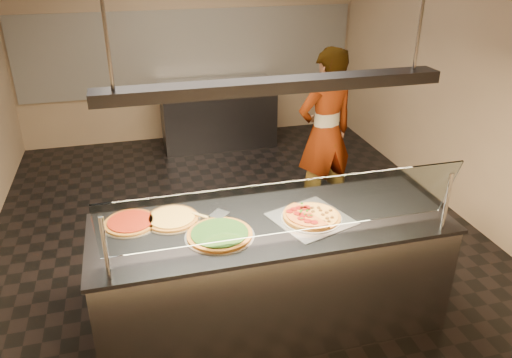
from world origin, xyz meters
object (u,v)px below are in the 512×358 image
object	(u,v)px
heat_lamp_housing	(274,85)
prep_table	(218,114)
pizza_cheese	(172,218)
half_pizza_pepperoni	(298,216)
pizza_spinach	(220,234)
half_pizza_sausage	(324,214)
sneeze_guard	(288,209)
pizza_spatula	(208,214)
pizza_tomato	(131,222)
worker	(325,134)
serving_counter	(271,274)
perforated_tray	(311,218)

from	to	relation	value
heat_lamp_housing	prep_table	bearing A→B (deg)	85.06
heat_lamp_housing	pizza_cheese	bearing A→B (deg)	162.64
half_pizza_pepperoni	pizza_spinach	world-z (taller)	half_pizza_pepperoni
half_pizza_pepperoni	pizza_cheese	world-z (taller)	half_pizza_pepperoni
prep_table	heat_lamp_housing	size ratio (longest dim) A/B	0.72
pizza_spinach	heat_lamp_housing	distance (m)	1.09
half_pizza_sausage	heat_lamp_housing	size ratio (longest dim) A/B	0.20
sneeze_guard	pizza_spinach	distance (m)	0.56
pizza_spatula	half_pizza_pepperoni	bearing A→B (deg)	-18.29
pizza_cheese	prep_table	bearing A→B (deg)	74.25
pizza_tomato	half_pizza_pepperoni	bearing A→B (deg)	-12.80
half_pizza_sausage	prep_table	bearing A→B (deg)	90.82
half_pizza_sausage	pizza_cheese	size ratio (longest dim) A/B	1.13
pizza_spinach	prep_table	size ratio (longest dim) A/B	0.29
half_pizza_sausage	worker	xyz separation A→B (m)	(0.68, 1.66, -0.04)
pizza_spatula	pizza_cheese	bearing A→B (deg)	171.06
half_pizza_sausage	pizza_tomato	xyz separation A→B (m)	(-1.40, 0.27, -0.01)
serving_counter	prep_table	world-z (taller)	same
half_pizza_pepperoni	pizza_spatula	distance (m)	0.67
pizza_spatula	prep_table	size ratio (longest dim) A/B	0.17
pizza_spinach	worker	distance (m)	2.27
perforated_tray	heat_lamp_housing	size ratio (longest dim) A/B	0.28
pizza_tomato	pizza_spatula	bearing A→B (deg)	-6.29
pizza_spinach	pizza_spatula	world-z (taller)	pizza_spatula
serving_counter	pizza_tomato	distance (m)	1.14
half_pizza_pepperoni	pizza_spatula	xyz separation A→B (m)	(-0.63, 0.21, -0.01)
perforated_tray	worker	world-z (taller)	worker
half_pizza_sausage	pizza_spinach	size ratio (longest dim) A/B	0.96
sneeze_guard	half_pizza_sausage	xyz separation A→B (m)	(0.40, 0.31, -0.27)
half_pizza_sausage	pizza_spinach	world-z (taller)	half_pizza_sausage
pizza_spatula	heat_lamp_housing	world-z (taller)	heat_lamp_housing
sneeze_guard	half_pizza_sausage	size ratio (longest dim) A/B	5.12
half_pizza_sausage	worker	world-z (taller)	worker
pizza_spatula	worker	world-z (taller)	worker
half_pizza_pepperoni	pizza_tomato	world-z (taller)	half_pizza_pepperoni
perforated_tray	prep_table	world-z (taller)	perforated_tray
pizza_spinach	pizza_cheese	world-z (taller)	pizza_spinach
half_pizza_pepperoni	worker	world-z (taller)	worker
perforated_tray	pizza_tomato	bearing A→B (deg)	168.15
perforated_tray	pizza_cheese	distance (m)	1.03
sneeze_guard	prep_table	size ratio (longest dim) A/B	1.44
sneeze_guard	pizza_spinach	size ratio (longest dim) A/B	4.90
sneeze_guard	half_pizza_pepperoni	size ratio (longest dim) A/B	5.12
perforated_tray	half_pizza_pepperoni	world-z (taller)	half_pizza_pepperoni
perforated_tray	prep_table	size ratio (longest dim) A/B	0.39
half_pizza_sausage	prep_table	size ratio (longest dim) A/B	0.28
half_pizza_pepperoni	pizza_tomato	bearing A→B (deg)	167.20
pizza_spinach	pizza_spatula	distance (m)	0.27
half_pizza_pepperoni	prep_table	world-z (taller)	half_pizza_pepperoni
sneeze_guard	perforated_tray	xyz separation A→B (m)	(0.29, 0.31, -0.29)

